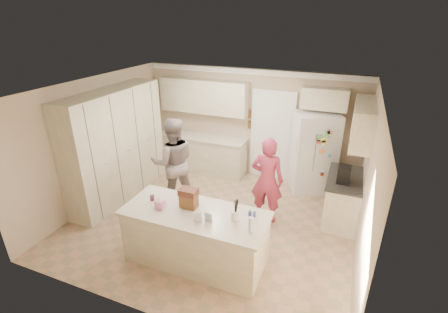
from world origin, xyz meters
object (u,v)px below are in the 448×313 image
at_px(refrigerator, 314,153).
at_px(coffee_maker, 344,174).
at_px(dollhouse_body, 189,201).
at_px(teen_boy, 173,162).
at_px(island_base, 196,238).
at_px(utensil_crock, 236,215).
at_px(tissue_box, 160,204).
at_px(teen_girl, 267,180).

bearing_deg(refrigerator, coffee_maker, -84.28).
bearing_deg(dollhouse_body, refrigerator, 63.26).
bearing_deg(refrigerator, dollhouse_body, -140.03).
xyz_separation_m(dollhouse_body, teen_boy, (-1.07, 1.34, -0.10)).
bearing_deg(dollhouse_body, island_base, -33.69).
relative_size(utensil_crock, dollhouse_body, 0.58).
distance_m(tissue_box, teen_girl, 2.10).
bearing_deg(island_base, refrigerator, 66.27).
distance_m(island_base, dollhouse_body, 0.62).
xyz_separation_m(island_base, tissue_box, (-0.55, -0.10, 0.56)).
bearing_deg(teen_boy, coffee_maker, 154.16).
xyz_separation_m(island_base, utensil_crock, (0.65, 0.05, 0.56)).
height_order(teen_boy, teen_girl, teen_boy).
relative_size(coffee_maker, utensil_crock, 2.00).
distance_m(refrigerator, teen_boy, 3.08).
distance_m(coffee_maker, island_base, 2.87).
relative_size(island_base, tissue_box, 15.71).
bearing_deg(tissue_box, coffee_maker, 37.57).
xyz_separation_m(tissue_box, dollhouse_body, (0.40, 0.20, 0.04)).
height_order(island_base, teen_boy, teen_boy).
relative_size(coffee_maker, tissue_box, 2.14).
bearing_deg(dollhouse_body, teen_boy, 128.39).
bearing_deg(tissue_box, teen_girl, 52.34).
xyz_separation_m(coffee_maker, tissue_box, (-2.60, -2.00, -0.07)).
height_order(refrigerator, island_base, refrigerator).
xyz_separation_m(coffee_maker, dollhouse_body, (-2.20, -1.80, -0.03)).
relative_size(dollhouse_body, teen_boy, 0.14).
distance_m(refrigerator, utensil_crock, 3.16).
distance_m(coffee_maker, teen_boy, 3.30).
relative_size(utensil_crock, teen_girl, 0.09).
height_order(utensil_crock, teen_boy, teen_boy).
distance_m(tissue_box, teen_boy, 1.68).
bearing_deg(teen_girl, coffee_maker, -166.99).
bearing_deg(refrigerator, teen_girl, -135.63).
bearing_deg(island_base, dollhouse_body, 146.31).
bearing_deg(tissue_box, utensil_crock, 7.13).
relative_size(island_base, utensil_crock, 14.67).
bearing_deg(dollhouse_body, coffee_maker, 39.29).
height_order(refrigerator, tissue_box, refrigerator).
height_order(coffee_maker, teen_boy, teen_boy).
bearing_deg(teen_boy, tissue_box, 79.53).
relative_size(island_base, teen_girl, 1.29).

